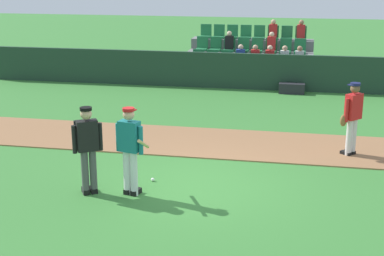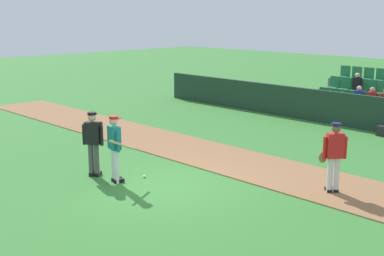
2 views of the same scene
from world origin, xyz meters
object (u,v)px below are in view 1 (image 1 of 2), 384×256
batter_teal_jersey (130,148)px  umpire_home_plate (88,145)px  runner_red_jersey (352,117)px  baseball (153,180)px  equipment_bag (292,88)px

batter_teal_jersey → umpire_home_plate: same height
runner_red_jersey → baseball: bearing=-148.9°
runner_red_jersey → baseball: size_ratio=23.78×
runner_red_jersey → batter_teal_jersey: bearing=-143.3°
batter_teal_jersey → baseball: 1.23m
batter_teal_jersey → equipment_bag: 10.34m
baseball → batter_teal_jersey: bearing=-106.5°
runner_red_jersey → equipment_bag: 6.85m
baseball → equipment_bag: equipment_bag is taller
runner_red_jersey → equipment_bag: size_ratio=1.96×
batter_teal_jersey → umpire_home_plate: size_ratio=1.00×
runner_red_jersey → umpire_home_plate: bearing=-147.1°
umpire_home_plate → runner_red_jersey: bearing=32.9°
batter_teal_jersey → runner_red_jersey: (4.38, 3.27, -0.01)m
umpire_home_plate → equipment_bag: 10.69m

